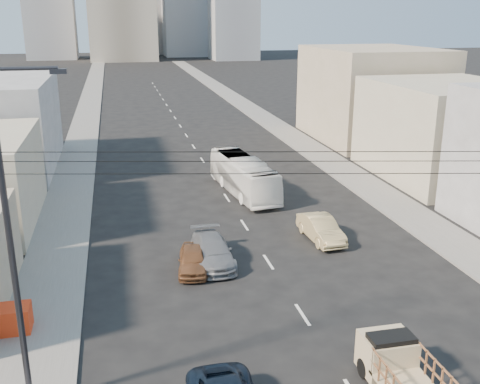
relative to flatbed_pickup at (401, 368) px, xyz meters
name	(u,v)px	position (x,y,z in m)	size (l,w,h in m)	color
sidewalk_left	(88,111)	(-13.38, 68.19, -1.03)	(3.50, 180.00, 0.12)	slate
sidewalk_right	(246,106)	(10.12, 68.19, -1.03)	(3.50, 180.00, 0.12)	slate
lane_dashes	(183,130)	(-1.63, 51.19, -1.09)	(0.15, 104.00, 0.01)	silver
flatbed_pickup	(401,368)	(0.00, 0.00, 0.00)	(1.95, 4.41, 1.90)	tan
city_bus	(243,175)	(-0.09, 25.18, 0.33)	(2.40, 10.25, 2.85)	white
sedan_brown	(193,259)	(-5.93, 12.02, -0.44)	(1.55, 3.85, 1.31)	brown
sedan_tan	(321,229)	(2.41, 14.67, -0.36)	(1.56, 4.48, 1.48)	tan
sedan_grey	(212,251)	(-4.74, 12.74, -0.36)	(2.05, 5.04, 1.46)	slate
streetlamp_left	(13,238)	(-13.02, 2.19, 5.34)	(2.36, 0.25, 12.00)	#2D2D33
overhead_wires	(380,162)	(-1.63, -0.31, 7.87)	(23.01, 5.02, 0.72)	black
crate_stack	(9,319)	(-14.63, 7.47, -0.40)	(1.80, 1.20, 1.14)	red
bldg_right_mid	(447,130)	(17.87, 26.19, 2.91)	(11.00, 14.00, 8.00)	#B3A790
bldg_right_far	(371,94)	(18.37, 42.19, 3.91)	(12.00, 16.00, 10.00)	tan
midrise_nw	(49,3)	(-27.63, 178.19, 15.91)	(15.00, 15.00, 34.00)	#96989E
midrise_east	(233,13)	(28.37, 163.19, 12.91)	(14.00, 14.00, 28.00)	#96989E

